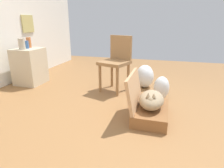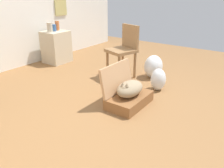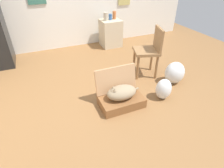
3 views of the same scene
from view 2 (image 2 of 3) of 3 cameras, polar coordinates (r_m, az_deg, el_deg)
ground_plane at (r=3.08m, az=-3.71°, el=-4.73°), size 7.68×7.68×0.00m
suitcase_base at (r=3.00m, az=4.38°, el=-4.03°), size 0.63×0.39×0.14m
suitcase_lid at (r=2.99m, az=1.18°, el=1.52°), size 0.63×0.11×0.39m
cat at (r=2.92m, az=4.42°, el=-1.15°), size 0.52×0.28×0.22m
plastic_bag_white at (r=3.47m, az=11.48°, el=1.12°), size 0.25×0.22×0.34m
plastic_bag_clear at (r=3.96m, az=10.31°, el=4.34°), size 0.35×0.30×0.39m
side_table at (r=4.85m, az=-13.76°, el=9.00°), size 0.47×0.44×0.64m
vase_tall at (r=4.71m, az=-15.34°, el=13.52°), size 0.11×0.11×0.18m
vase_short at (r=4.89m, az=-13.55°, el=14.02°), size 0.08×0.08×0.18m
vase_round at (r=4.79m, az=-14.26°, el=13.47°), size 0.08×0.08×0.13m
chair at (r=3.85m, az=3.06°, el=8.81°), size 0.53×0.51×0.88m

